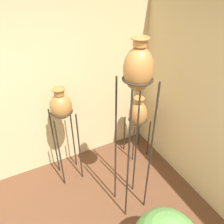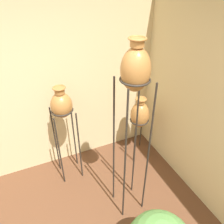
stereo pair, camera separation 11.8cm
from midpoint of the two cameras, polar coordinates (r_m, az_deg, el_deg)
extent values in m
cylinder|color=#28231E|center=(2.38, 2.78, -13.58)|extent=(0.02, 0.02, 1.80)
cylinder|color=#28231E|center=(2.49, 8.59, -11.28)|extent=(0.02, 0.02, 1.80)
cylinder|color=#28231E|center=(2.56, -0.39, -9.47)|extent=(0.02, 0.02, 1.80)
cylinder|color=#28231E|center=(2.66, 5.12, -7.55)|extent=(0.02, 0.02, 1.80)
torus|color=#28231E|center=(2.01, 5.02, 8.58)|extent=(0.29, 0.29, 0.02)
ellipsoid|color=#A87038|center=(1.97, 5.15, 11.01)|extent=(0.27, 0.27, 0.41)
cylinder|color=#A87038|center=(1.90, 5.52, 17.69)|extent=(0.12, 0.12, 0.07)
torus|color=#A87038|center=(1.89, 5.58, 18.68)|extent=(0.16, 0.16, 0.02)
cylinder|color=#28231E|center=(3.04, -14.56, -10.86)|extent=(0.02, 0.02, 1.14)
cylinder|color=#28231E|center=(3.08, -9.60, -9.44)|extent=(0.02, 0.02, 1.14)
cylinder|color=#28231E|center=(3.25, -15.80, -7.79)|extent=(0.02, 0.02, 1.14)
cylinder|color=#28231E|center=(3.29, -11.16, -6.50)|extent=(0.02, 0.02, 1.14)
torus|color=#28231E|center=(2.82, -14.17, 0.07)|extent=(0.28, 0.28, 0.02)
ellipsoid|color=#A87038|center=(2.79, -14.38, 1.37)|extent=(0.27, 0.27, 0.33)
cylinder|color=#A87038|center=(2.69, -14.97, 5.09)|extent=(0.12, 0.12, 0.08)
torus|color=#A87038|center=(2.67, -15.09, 5.80)|extent=(0.16, 0.16, 0.02)
cylinder|color=#28231E|center=(3.47, 4.65, -8.35)|extent=(0.02, 0.02, 0.68)
cylinder|color=#28231E|center=(3.60, 8.60, -6.91)|extent=(0.02, 0.02, 0.68)
cylinder|color=#28231E|center=(3.66, 2.32, -5.72)|extent=(0.02, 0.02, 0.68)
cylinder|color=#28231E|center=(3.78, 6.14, -4.45)|extent=(0.02, 0.02, 0.68)
torus|color=#28231E|center=(3.42, 5.72, -1.90)|extent=(0.29, 0.29, 0.02)
ellipsoid|color=#A87038|center=(3.36, 5.81, -0.58)|extent=(0.29, 0.29, 0.42)
cylinder|color=#A87038|center=(3.23, 6.05, 3.05)|extent=(0.13, 0.13, 0.07)
torus|color=#A87038|center=(3.22, 6.09, 3.59)|extent=(0.17, 0.17, 0.02)
camera|label=1|loc=(0.06, -91.23, -0.80)|focal=35.00mm
camera|label=2|loc=(0.06, 88.77, 0.80)|focal=35.00mm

